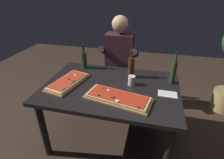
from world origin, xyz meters
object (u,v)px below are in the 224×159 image
Objects in this scene: dining_table at (111,93)px; seated_diner at (119,59)px; wine_bottle_dark at (84,59)px; tumbler_near_camera at (132,81)px; pizza_rectangular_front at (118,98)px; oil_bottle_amber at (131,67)px; vinegar_bottle_green at (173,72)px; pizza_rectangular_left at (68,82)px; diner_chair at (120,72)px.

seated_diner reaches higher than dining_table.
tumbler_near_camera is (0.64, -0.28, -0.07)m from wine_bottle_dark.
seated_diner reaches higher than pizza_rectangular_front.
vinegar_bottle_green is (0.45, -0.04, 0.01)m from oil_bottle_amber.
seated_diner reaches higher than pizza_rectangular_left.
pizza_rectangular_left is (-0.46, -0.06, 0.11)m from dining_table.
pizza_rectangular_front is 0.98m from seated_diner.
pizza_rectangular_front is at bearing -105.63° from tumbler_near_camera.
vinegar_bottle_green reaches higher than diner_chair.
vinegar_bottle_green reaches higher than pizza_rectangular_front.
pizza_rectangular_left is at bearing -116.48° from seated_diner.
pizza_rectangular_front is 0.60m from pizza_rectangular_left.
diner_chair is 0.28m from seated_diner.
diner_chair is at bearing 66.61° from pizza_rectangular_left.
vinegar_bottle_green reaches higher than oil_bottle_amber.
wine_bottle_dark is (-0.56, 0.58, 0.10)m from pizza_rectangular_front.
pizza_rectangular_left is at bearing -168.26° from tumbler_near_camera.
dining_table is at bearing -158.20° from tumbler_near_camera.
tumbler_near_camera is (0.08, 0.30, 0.02)m from pizza_rectangular_front.
wine_bottle_dark is 0.54m from seated_diner.
oil_bottle_amber is (0.61, -0.11, 0.01)m from wine_bottle_dark.
diner_chair is 0.65× the size of seated_diner.
tumbler_near_camera is (-0.42, -0.13, -0.09)m from vinegar_bottle_green.
tumbler_near_camera is at bearing -23.55° from wine_bottle_dark.
vinegar_bottle_green reaches higher than tumbler_near_camera.
wine_bottle_dark is 0.84× the size of vinegar_bottle_green.
diner_chair is at bearing 99.87° from pizza_rectangular_front.
pizza_rectangular_front is 0.49× the size of seated_diner.
seated_diner reaches higher than diner_chair.
pizza_rectangular_front is 0.81m from wine_bottle_dark.
pizza_rectangular_front is at bearing -138.84° from vinegar_bottle_green.
pizza_rectangular_left is 0.41× the size of seated_diner.
pizza_rectangular_left reaches higher than dining_table.
seated_diner is (-0.27, 0.65, -0.04)m from tumbler_near_camera.
oil_bottle_amber reaches higher than dining_table.
seated_diner is (-0.69, 0.52, -0.13)m from vinegar_bottle_green.
dining_table is at bearing 6.97° from pizza_rectangular_left.
dining_table is 4.75× the size of wine_bottle_dark.
oil_bottle_amber is 0.23× the size of seated_diner.
diner_chair reaches higher than dining_table.
dining_table is at bearing -39.68° from wine_bottle_dark.
pizza_rectangular_left is 1.79× the size of oil_bottle_amber.
pizza_rectangular_left is at bearing -113.39° from diner_chair.
diner_chair is (-0.07, 0.86, -0.16)m from dining_table.
dining_table is at bearing -85.53° from diner_chair.
pizza_rectangular_front is 1.13m from diner_chair.
pizza_rectangular_front is (0.12, -0.22, 0.11)m from dining_table.
pizza_rectangular_front reaches higher than dining_table.
pizza_rectangular_front is 1.87× the size of vinegar_bottle_green.
vinegar_bottle_green is (1.08, 0.27, 0.12)m from pizza_rectangular_left.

